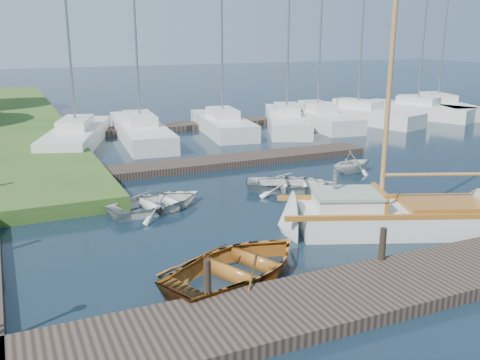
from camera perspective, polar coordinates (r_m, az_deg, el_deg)
name	(u,v)px	position (r m, az deg, el deg)	size (l,w,h in m)	color
ground	(240,217)	(16.83, 0.00, -3.94)	(160.00, 160.00, 0.00)	black
near_dock	(355,295)	(12.00, 12.14, -11.87)	(18.00, 2.20, 0.30)	black
far_dock	(220,162)	(23.28, -2.10, 1.93)	(14.00, 1.60, 0.30)	black
pontoon	(279,119)	(35.09, 4.16, 6.49)	(30.00, 1.60, 0.30)	black
mooring_post_1	(207,278)	(11.22, -3.51, -10.39)	(0.16, 0.16, 0.80)	black
mooring_post_2	(383,244)	(13.34, 14.97, -6.59)	(0.16, 0.16, 0.80)	black
sailboat	(392,219)	(16.21, 15.91, -4.04)	(7.36, 4.50, 9.83)	silver
dinghy	(239,261)	(12.66, -0.10, -8.66)	(2.88, 4.03, 0.83)	#95601D
tender_a	(157,200)	(17.61, -8.86, -2.08)	(2.34, 3.28, 0.68)	silver
tender_c	(291,181)	(19.64, 5.44, -0.13)	(2.31, 3.24, 0.67)	silver
tender_d	(352,160)	(22.50, 11.89, 2.08)	(1.68, 1.95, 1.02)	silver
marina_boat_0	(76,134)	(28.65, -17.06, 4.69)	(4.77, 8.44, 11.24)	silver
marina_boat_1	(140,129)	(29.45, -10.58, 5.34)	(3.02, 9.58, 9.36)	silver
marina_boat_2	(223,123)	(30.93, -1.87, 6.12)	(3.10, 7.38, 11.49)	silver
marina_boat_3	(286,119)	(32.60, 4.98, 6.55)	(5.64, 8.85, 11.98)	silver
marina_boat_4	(317,116)	(33.97, 8.25, 6.80)	(3.25, 8.64, 11.07)	silver
marina_boat_5	(357,113)	(35.72, 12.41, 7.02)	(4.64, 8.97, 11.44)	silver
marina_boat_6	(417,109)	(38.63, 18.39, 7.19)	(4.90, 7.71, 9.45)	silver
marina_boat_7	(437,105)	(41.13, 20.31, 7.51)	(4.37, 8.78, 12.50)	silver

